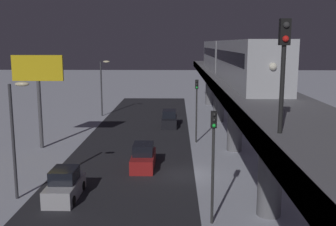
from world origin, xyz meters
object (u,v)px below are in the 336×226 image
Objects in this scene: subway_train at (230,57)px; sedan_silver at (65,186)px; sedan_black at (169,120)px; traffic_light_near at (213,151)px; commercial_billboard at (38,77)px; traffic_light_mid at (197,102)px; sedan_red at (143,158)px; rail_signal at (284,56)px.

sedan_silver is (12.74, 16.47, -7.83)m from subway_train.
traffic_light_near is (-2.90, 26.60, 3.40)m from sedan_black.
sedan_silver is 14.99m from commercial_billboard.
subway_train reaches higher than traffic_light_mid.
traffic_light_mid is at bearing 60.62° from sedan_red.
sedan_red is 16.53m from sedan_black.
sedan_red is 10.16m from traffic_light_mid.
sedan_silver is 8.03m from sedan_red.
sedan_silver and sedan_black have the same top height.
traffic_light_mid is 0.72× the size of commercial_billboard.
traffic_light_near is (-4.70, 10.17, 3.40)m from sedan_red.
subway_train is 8.60× the size of sedan_silver.
traffic_light_near is at bearing -76.57° from rail_signal.
subway_train is at bearing -93.70° from rail_signal.
commercial_billboard is at bearing 12.26° from subway_train.
sedan_red is 0.70× the size of traffic_light_near.
traffic_light_near is at bearing -65.20° from sedan_red.
sedan_silver is 0.90× the size of sedan_black.
sedan_red is 11.71m from traffic_light_near.
rail_signal is 35.09m from sedan_black.
commercial_billboard reaches higher than sedan_black.
rail_signal is 0.89× the size of sedan_red.
sedan_red is (6.39, -17.24, -8.76)m from rail_signal.
traffic_light_mid is (0.00, -18.52, 0.00)m from traffic_light_near.
commercial_billboard reaches higher than traffic_light_mid.
traffic_light_near reaches higher than sedan_black.
rail_signal is at bearing 103.43° from traffic_light_near.
sedan_silver is at bearing 58.07° from traffic_light_mid.
sedan_red and sedan_black have the same top height.
subway_train is at bearing -45.86° from sedan_black.
traffic_light_mid is at bearing -170.67° from commercial_billboard.
sedan_red is 0.95× the size of sedan_black.
sedan_silver is at bearing 114.75° from commercial_billboard.
rail_signal is 0.62× the size of traffic_light_near.
sedan_silver is 0.48× the size of commercial_billboard.
sedan_silver is (10.99, -10.66, -8.77)m from rail_signal.
sedan_silver is 17.91m from traffic_light_mid.
traffic_light_mid reaches higher than sedan_red.
traffic_light_mid is at bearing -121.93° from sedan_silver.
subway_train is at bearing -167.74° from commercial_billboard.
rail_signal is at bearing 93.78° from traffic_light_mid.
sedan_silver is at bearing -21.13° from traffic_light_near.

